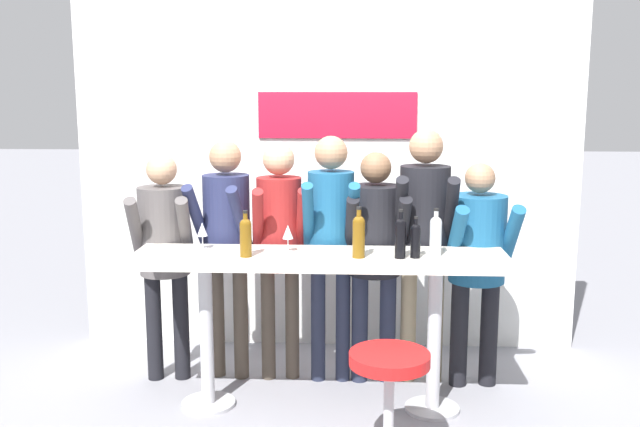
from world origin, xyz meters
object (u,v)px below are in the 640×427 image
(person_far_left, at_px, (164,243))
(wine_glass_1, at_px, (202,230))
(wine_bottle_0, at_px, (359,234))
(person_center_left, at_px, (279,233))
(wine_bottle_1, at_px, (416,239))
(wine_bottle_4, at_px, (436,234))
(person_left, at_px, (226,232))
(bar_stool, at_px, (389,389))
(person_far_right, at_px, (478,252))
(wine_bottle_2, at_px, (400,236))
(wine_bottle_3, at_px, (246,236))
(person_center, at_px, (331,230))
(wine_glass_0, at_px, (288,233))
(person_center_right, at_px, (375,242))
(person_right, at_px, (424,227))
(tasting_table, at_px, (319,280))

(person_far_left, relative_size, wine_glass_1, 9.28)
(wine_bottle_0, bearing_deg, person_center_left, 135.00)
(wine_bottle_1, distance_m, wine_bottle_4, 0.15)
(person_left, bearing_deg, bar_stool, -36.10)
(person_far_right, distance_m, wine_bottle_2, 0.79)
(person_far_right, distance_m, wine_bottle_3, 1.63)
(person_center, relative_size, person_far_right, 1.11)
(person_far_left, relative_size, wine_glass_0, 9.28)
(person_center_left, relative_size, person_center_right, 1.03)
(wine_bottle_1, distance_m, wine_bottle_3, 1.06)
(wine_bottle_0, bearing_deg, person_center_right, 77.73)
(person_left, height_order, wine_bottle_1, person_left)
(wine_bottle_1, bearing_deg, wine_bottle_2, -170.09)
(person_left, distance_m, person_center, 0.74)
(person_center_right, bearing_deg, person_right, -0.15)
(person_left, xyz_separation_m, person_center_right, (1.05, -0.02, -0.06))
(tasting_table, distance_m, wine_bottle_4, 0.80)
(person_left, xyz_separation_m, wine_bottle_2, (1.20, -0.57, 0.10))
(person_far_left, height_order, wine_glass_0, person_far_left)
(tasting_table, distance_m, wine_bottle_3, 0.56)
(bar_stool, height_order, wine_glass_1, wine_glass_1)
(tasting_table, bearing_deg, wine_bottle_4, -0.38)
(wine_bottle_2, relative_size, wine_glass_1, 1.75)
(wine_bottle_4, bearing_deg, person_center_left, 155.13)
(person_far_left, height_order, wine_bottle_1, person_far_left)
(person_far_left, bearing_deg, person_far_right, -6.52)
(person_center_right, height_order, wine_bottle_0, person_center_right)
(person_left, distance_m, wine_bottle_2, 1.33)
(person_center, xyz_separation_m, person_far_right, (1.02, -0.04, -0.14))
(person_far_left, xyz_separation_m, person_center_left, (0.81, 0.05, 0.06))
(wine_bottle_3, bearing_deg, person_center, 46.90)
(tasting_table, bearing_deg, wine_bottle_2, -9.30)
(wine_bottle_0, xyz_separation_m, wine_bottle_1, (0.35, 0.01, -0.03))
(person_center_left, xyz_separation_m, person_far_right, (1.38, -0.06, -0.10))
(bar_stool, height_order, person_center, person_center)
(person_center, xyz_separation_m, person_right, (0.65, 0.02, 0.02))
(tasting_table, height_order, wine_bottle_0, wine_bottle_0)
(person_center, xyz_separation_m, wine_bottle_1, (0.55, -0.53, 0.05))
(tasting_table, height_order, person_center_right, person_center_right)
(tasting_table, distance_m, person_center_left, 0.61)
(person_right, distance_m, wine_bottle_4, 0.49)
(person_far_left, xyz_separation_m, wine_bottle_0, (1.37, -0.51, 0.18))
(person_right, height_order, person_far_right, person_right)
(tasting_table, distance_m, wine_glass_0, 0.37)
(person_center_left, height_order, wine_bottle_4, person_center_left)
(wine_bottle_2, bearing_deg, person_center, 129.76)
(person_center, relative_size, wine_glass_1, 10.00)
(person_far_right, relative_size, wine_bottle_1, 6.08)
(wine_bottle_0, relative_size, wine_bottle_1, 1.23)
(bar_stool, bearing_deg, wine_glass_1, 146.78)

